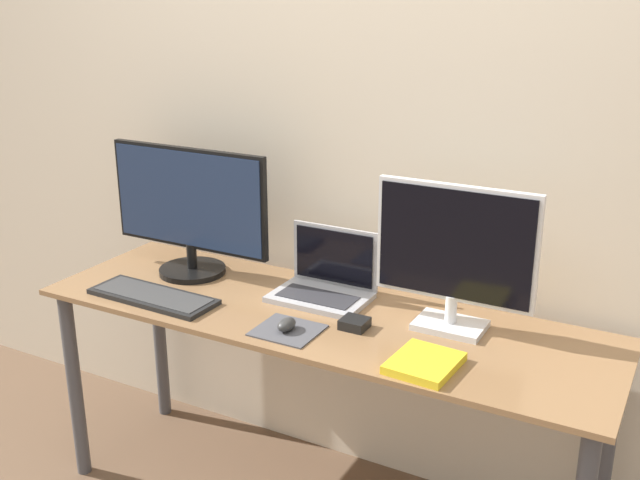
{
  "coord_description": "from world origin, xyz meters",
  "views": [
    {
      "loc": [
        1.03,
        -1.62,
        1.73
      ],
      "look_at": [
        -0.01,
        0.32,
        0.98
      ],
      "focal_mm": 42.0,
      "sensor_mm": 36.0,
      "label": 1
    }
  ],
  "objects_px": {
    "monitor_left": "(189,210)",
    "laptop": "(326,280)",
    "keyboard": "(153,296)",
    "book": "(424,363)",
    "monitor_right": "(455,254)",
    "mouse": "(287,325)",
    "power_brick": "(355,323)"
  },
  "relations": [
    {
      "from": "monitor_left",
      "to": "keyboard",
      "type": "xyz_separation_m",
      "value": [
        0.03,
        -0.25,
        -0.23
      ]
    },
    {
      "from": "monitor_left",
      "to": "book",
      "type": "distance_m",
      "value": 1.05
    },
    {
      "from": "monitor_left",
      "to": "book",
      "type": "height_order",
      "value": "monitor_left"
    },
    {
      "from": "monitor_left",
      "to": "monitor_right",
      "type": "distance_m",
      "value": 0.97
    },
    {
      "from": "book",
      "to": "monitor_left",
      "type": "bearing_deg",
      "value": 164.81
    },
    {
      "from": "keyboard",
      "to": "mouse",
      "type": "xyz_separation_m",
      "value": [
        0.52,
        -0.0,
        0.01
      ]
    },
    {
      "from": "monitor_right",
      "to": "book",
      "type": "height_order",
      "value": "monitor_right"
    },
    {
      "from": "monitor_right",
      "to": "keyboard",
      "type": "xyz_separation_m",
      "value": [
        -0.94,
        -0.25,
        -0.23
      ]
    },
    {
      "from": "monitor_right",
      "to": "keyboard",
      "type": "height_order",
      "value": "monitor_right"
    },
    {
      "from": "monitor_left",
      "to": "mouse",
      "type": "height_order",
      "value": "monitor_left"
    },
    {
      "from": "book",
      "to": "mouse",
      "type": "bearing_deg",
      "value": 178.55
    },
    {
      "from": "book",
      "to": "power_brick",
      "type": "height_order",
      "value": "power_brick"
    },
    {
      "from": "monitor_right",
      "to": "keyboard",
      "type": "distance_m",
      "value": 1.0
    },
    {
      "from": "monitor_right",
      "to": "laptop",
      "type": "bearing_deg",
      "value": 174.66
    },
    {
      "from": "mouse",
      "to": "book",
      "type": "xyz_separation_m",
      "value": [
        0.44,
        -0.01,
        -0.01
      ]
    },
    {
      "from": "monitor_left",
      "to": "mouse",
      "type": "bearing_deg",
      "value": -25.18
    },
    {
      "from": "keyboard",
      "to": "mouse",
      "type": "distance_m",
      "value": 0.52
    },
    {
      "from": "monitor_right",
      "to": "keyboard",
      "type": "relative_size",
      "value": 1.08
    },
    {
      "from": "monitor_right",
      "to": "mouse",
      "type": "distance_m",
      "value": 0.54
    },
    {
      "from": "monitor_left",
      "to": "power_brick",
      "type": "height_order",
      "value": "monitor_left"
    },
    {
      "from": "mouse",
      "to": "monitor_right",
      "type": "bearing_deg",
      "value": 31.38
    },
    {
      "from": "monitor_right",
      "to": "mouse",
      "type": "relative_size",
      "value": 6.53
    },
    {
      "from": "laptop",
      "to": "book",
      "type": "relative_size",
      "value": 1.51
    },
    {
      "from": "monitor_right",
      "to": "power_brick",
      "type": "distance_m",
      "value": 0.37
    },
    {
      "from": "monitor_left",
      "to": "book",
      "type": "bearing_deg",
      "value": -15.19
    },
    {
      "from": "laptop",
      "to": "power_brick",
      "type": "distance_m",
      "value": 0.27
    },
    {
      "from": "monitor_right",
      "to": "monitor_left",
      "type": "bearing_deg",
      "value": -179.99
    },
    {
      "from": "monitor_left",
      "to": "laptop",
      "type": "relative_size",
      "value": 2.01
    },
    {
      "from": "power_brick",
      "to": "keyboard",
      "type": "bearing_deg",
      "value": -170.32
    },
    {
      "from": "book",
      "to": "power_brick",
      "type": "relative_size",
      "value": 2.64
    },
    {
      "from": "monitor_left",
      "to": "monitor_right",
      "type": "bearing_deg",
      "value": 0.01
    },
    {
      "from": "keyboard",
      "to": "power_brick",
      "type": "height_order",
      "value": "power_brick"
    }
  ]
}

